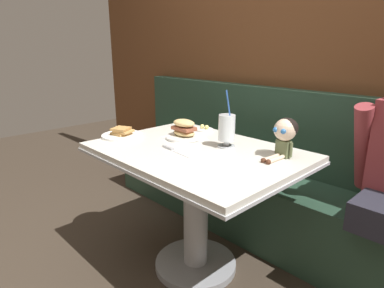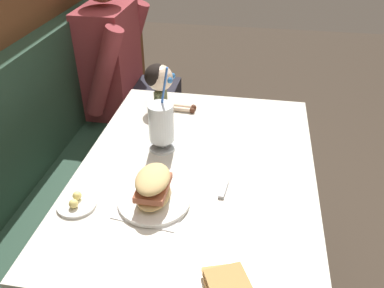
{
  "view_description": "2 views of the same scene",
  "coord_description": "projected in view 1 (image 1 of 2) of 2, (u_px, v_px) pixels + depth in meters",
  "views": [
    {
      "loc": [
        1.2,
        -1.0,
        1.27
      ],
      "look_at": [
        0.01,
        0.14,
        0.78
      ],
      "focal_mm": 30.79,
      "sensor_mm": 36.0,
      "label": 1
    },
    {
      "loc": [
        -1.08,
        0.01,
        1.56
      ],
      "look_at": [
        -0.02,
        0.19,
        0.85
      ],
      "focal_mm": 37.07,
      "sensor_mm": 36.0,
      "label": 2
    }
  ],
  "objects": [
    {
      "name": "seated_doll",
      "position": [
        285.0,
        132.0,
        1.6
      ],
      "size": [
        0.12,
        0.22,
        0.2
      ],
      "color": "#5B6642",
      "rests_on": "diner_table"
    },
    {
      "name": "toast_plate",
      "position": [
        122.0,
        134.0,
        2.0
      ],
      "size": [
        0.25,
        0.25,
        0.06
      ],
      "color": "white",
      "rests_on": "diner_table"
    },
    {
      "name": "milkshake_glass",
      "position": [
        227.0,
        129.0,
        1.77
      ],
      "size": [
        0.1,
        0.1,
        0.31
      ],
      "color": "silver",
      "rests_on": "diner_table"
    },
    {
      "name": "sandwich_plate",
      "position": [
        184.0,
        131.0,
        1.96
      ],
      "size": [
        0.22,
        0.22,
        0.12
      ],
      "color": "white",
      "rests_on": "diner_table"
    },
    {
      "name": "butter_knife",
      "position": [
        172.0,
        149.0,
        1.75
      ],
      "size": [
        0.24,
        0.04,
        0.01
      ],
      "color": "silver",
      "rests_on": "diner_table"
    },
    {
      "name": "ground_plane",
      "position": [
        173.0,
        280.0,
        1.86
      ],
      "size": [
        8.0,
        8.0,
        0.0
      ],
      "primitive_type": "plane",
      "color": "#382D23"
    },
    {
      "name": "booth_bench",
      "position": [
        260.0,
        187.0,
        2.3
      ],
      "size": [
        2.6,
        0.48,
        1.0
      ],
      "color": "#233D2D",
      "rests_on": "ground"
    },
    {
      "name": "diner_table",
      "position": [
        196.0,
        183.0,
        1.82
      ],
      "size": [
        1.11,
        0.81,
        0.74
      ],
      "color": "silver",
      "rests_on": "ground"
    },
    {
      "name": "butter_saucer",
      "position": [
        204.0,
        129.0,
        2.16
      ],
      "size": [
        0.12,
        0.12,
        0.04
      ],
      "color": "white",
      "rests_on": "diner_table"
    },
    {
      "name": "wood_panel_wall",
      "position": [
        288.0,
        57.0,
        2.21
      ],
      "size": [
        4.4,
        0.08,
        2.4
      ],
      "primitive_type": "cube",
      "color": "brown",
      "rests_on": "ground"
    }
  ]
}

